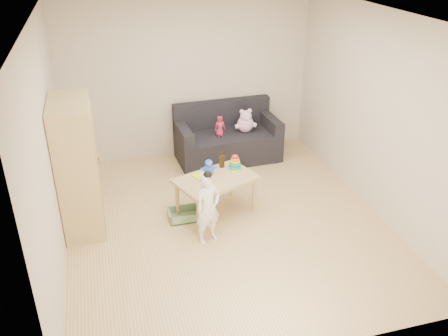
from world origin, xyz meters
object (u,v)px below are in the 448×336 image
object	(u,v)px
toddler	(208,209)
wardrobe	(77,166)
play_table	(216,196)
sofa	(228,146)

from	to	relation	value
toddler	wardrobe	bearing A→B (deg)	131.13
play_table	toddler	bearing A→B (deg)	-113.51
wardrobe	toddler	xyz separation A→B (m)	(1.45, -0.76, -0.39)
play_table	sofa	bearing A→B (deg)	69.00
sofa	play_table	world-z (taller)	play_table
toddler	sofa	bearing A→B (deg)	47.03
wardrobe	sofa	size ratio (longest dim) A/B	1.02
sofa	toddler	distance (m)	2.31
play_table	wardrobe	bearing A→B (deg)	173.47
wardrobe	play_table	size ratio (longest dim) A/B	1.65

